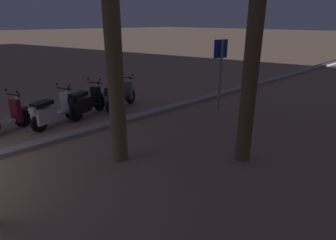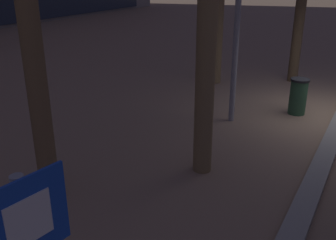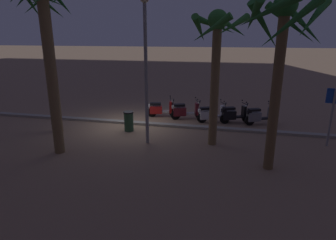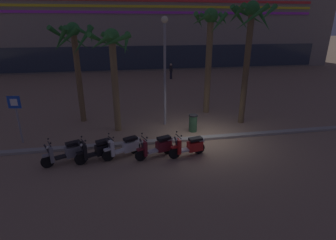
% 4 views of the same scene
% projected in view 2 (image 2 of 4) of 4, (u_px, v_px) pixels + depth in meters
% --- Properties ---
extents(ground_plane, '(200.00, 200.00, 0.00)m').
position_uv_depth(ground_plane, '(336.00, 117.00, 10.04)').
color(ground_plane, '#93755B').
extents(litter_bin, '(0.48, 0.48, 0.95)m').
position_uv_depth(litter_bin, '(298.00, 96.00, 10.11)').
color(litter_bin, '#2D5638').
rests_on(litter_bin, ground).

